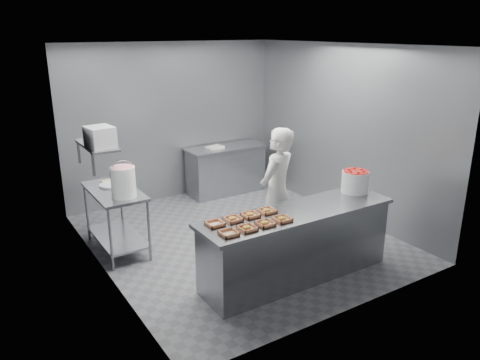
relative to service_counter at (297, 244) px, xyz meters
The scene contains 24 objects.
floor 1.42m from the service_counter, 90.00° to the left, with size 4.50×4.50×0.00m, color #4C4C51.
ceiling 2.71m from the service_counter, 90.00° to the left, with size 4.50×4.50×0.00m, color white.
wall_back 3.72m from the service_counter, 90.00° to the left, with size 4.00×0.04×2.80m, color slate.
wall_left 2.59m from the service_counter, 145.98° to the left, with size 0.04×4.50×2.80m, color slate.
wall_right 2.59m from the service_counter, 34.02° to the left, with size 0.04×4.50×2.80m, color slate.
service_counter is the anchor object (origin of this frame).
prep_table 2.56m from the service_counter, 130.24° to the left, with size 0.60×1.20×0.90m.
back_counter 3.37m from the service_counter, 74.52° to the left, with size 1.50×0.60×0.90m.
wall_shelf 2.88m from the service_counter, 133.03° to the left, with size 0.35×0.90×0.03m, color slate.
tray_0 1.18m from the service_counter, behind, with size 0.19×0.18×0.04m.
tray_1 0.97m from the service_counter, 169.77° to the right, with size 0.19×0.18×0.06m.
tray_2 0.77m from the service_counter, 165.79° to the right, with size 0.19×0.18×0.06m.
tray_3 0.61m from the service_counter, 157.01° to the right, with size 0.19×0.18×0.06m.
tray_4 1.18m from the service_counter, behind, with size 0.19×0.18×0.04m.
tray_5 0.97m from the service_counter, 169.76° to the left, with size 0.19×0.18×0.06m.
tray_6 0.77m from the service_counter, 165.78° to the left, with size 0.19×0.18×0.06m.
tray_7 0.61m from the service_counter, 157.00° to the left, with size 0.19×0.18×0.06m.
worker 0.84m from the service_counter, 74.74° to the left, with size 0.65×0.43×1.78m, color silver.
strawberry_tub 1.24m from the service_counter, ahead, with size 0.36×0.36×0.30m.
glaze_bucket 2.38m from the service_counter, 135.12° to the left, with size 0.34×0.32×0.49m.
bucket_lid 2.74m from the service_counter, 127.28° to the left, with size 0.31×0.31×0.02m, color white.
rag 2.88m from the service_counter, 124.82° to the left, with size 0.15×0.13×0.02m, color #CCB28C.
appliance 2.82m from the service_counter, 135.89° to the left, with size 0.31×0.35×0.26m, color gray.
paper_stack 3.35m from the service_counter, 78.39° to the left, with size 0.30×0.22×0.04m, color silver.
Camera 1 is at (-3.42, -5.44, 3.01)m, focal length 35.00 mm.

